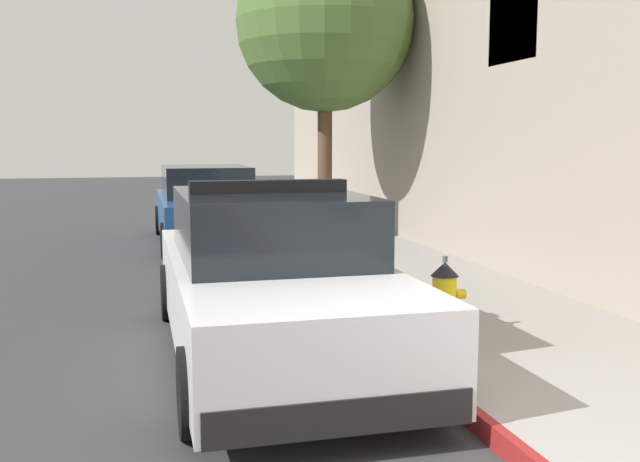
# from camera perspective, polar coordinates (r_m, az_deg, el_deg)

# --- Properties ---
(ground_plane) EXTENTS (28.33, 60.00, 0.20)m
(ground_plane) POSITION_cam_1_polar(r_m,az_deg,el_deg) (13.74, -23.98, -2.41)
(ground_plane) COLOR #353538
(sidewalk_pavement) EXTENTS (2.77, 60.00, 0.16)m
(sidewalk_pavement) POSITION_cam_1_polar(r_m,az_deg,el_deg) (14.02, 0.94, -0.88)
(sidewalk_pavement) COLOR gray
(sidewalk_pavement) RESTS_ON ground
(curb_painted_edge) EXTENTS (0.08, 60.00, 0.16)m
(curb_painted_edge) POSITION_cam_1_polar(r_m,az_deg,el_deg) (13.71, -4.80, -1.08)
(curb_painted_edge) COLOR maroon
(curb_painted_edge) RESTS_ON ground
(police_cruiser) EXTENTS (1.94, 4.84, 1.68)m
(police_cruiser) POSITION_cam_1_polar(r_m,az_deg,el_deg) (6.75, -4.00, -3.87)
(police_cruiser) COLOR white
(police_cruiser) RESTS_ON ground
(parked_car_silver_ahead) EXTENTS (1.94, 4.84, 1.56)m
(parked_car_silver_ahead) POSITION_cam_1_polar(r_m,az_deg,el_deg) (14.47, -9.12, 1.92)
(parked_car_silver_ahead) COLOR navy
(parked_car_silver_ahead) RESTS_ON ground
(fire_hydrant) EXTENTS (0.44, 0.40, 0.76)m
(fire_hydrant) POSITION_cam_1_polar(r_m,az_deg,el_deg) (7.17, 9.99, -5.24)
(fire_hydrant) COLOR #4C4C51
(fire_hydrant) RESTS_ON sidewalk_pavement
(street_tree) EXTENTS (3.37, 3.37, 5.81)m
(street_tree) POSITION_cam_1_polar(r_m,az_deg,el_deg) (13.89, 0.40, 16.41)
(street_tree) COLOR brown
(street_tree) RESTS_ON sidewalk_pavement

